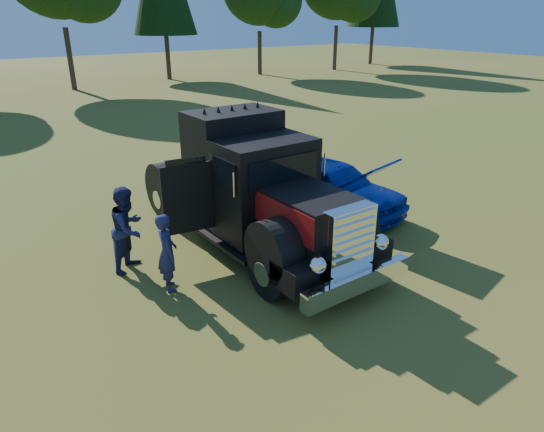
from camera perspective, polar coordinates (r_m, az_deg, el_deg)
The scene contains 5 objects.
ground at distance 9.98m, azimuth 1.10°, elevation -7.53°, with size 120.00×120.00×0.00m, color #3C5418.
diamond_t_truck at distance 10.96m, azimuth -2.11°, elevation 2.70°, with size 3.37×7.16×3.00m.
hotrod_coupe at distance 13.21m, azimuth 6.98°, elevation 3.55°, with size 2.53×4.49×1.89m.
spectator_near at distance 9.54m, azimuth -12.23°, elevation -4.20°, with size 0.58×0.38×1.58m, color #1A1B3E.
spectator_far at distance 10.48m, azimuth -16.56°, elevation -1.42°, with size 0.88×0.69×1.82m, color #21244D.
Camera 1 is at (-5.18, -6.88, 5.04)m, focal length 32.00 mm.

